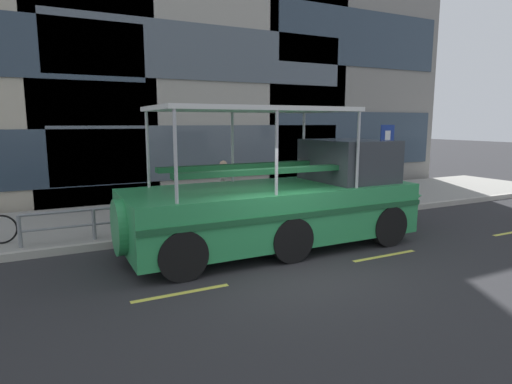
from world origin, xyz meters
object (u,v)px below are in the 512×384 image
(duck_tour_boat, at_px, (289,201))
(pedestrian_near_bow, at_px, (331,175))
(parking_sign, at_px, (386,150))
(pedestrian_mid_left, at_px, (224,182))

(duck_tour_boat, relative_size, pedestrian_near_bow, 5.08)
(parking_sign, height_order, duck_tour_boat, duck_tour_boat)
(pedestrian_mid_left, bearing_deg, pedestrian_near_bow, -1.19)
(parking_sign, bearing_deg, pedestrian_near_bow, 162.50)
(pedestrian_near_bow, distance_m, pedestrian_mid_left, 3.96)
(duck_tour_boat, distance_m, pedestrian_mid_left, 3.15)
(pedestrian_near_bow, bearing_deg, duck_tour_boat, -139.06)
(parking_sign, xyz_separation_m, pedestrian_mid_left, (-5.87, 0.68, -0.85))
(pedestrian_near_bow, height_order, pedestrian_mid_left, pedestrian_near_bow)
(duck_tour_boat, bearing_deg, parking_sign, 24.21)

